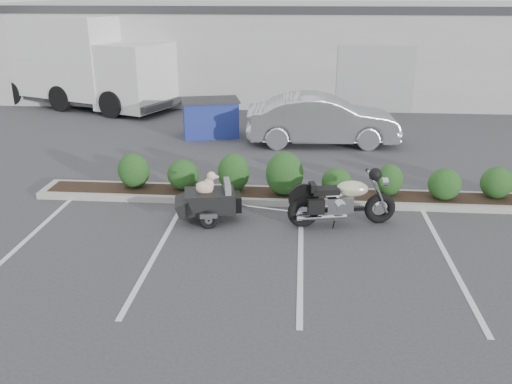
# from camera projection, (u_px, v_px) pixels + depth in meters

# --- Properties ---
(ground) EXTENTS (90.00, 90.00, 0.00)m
(ground) POSITION_uv_depth(u_px,v_px,m) (240.00, 238.00, 10.74)
(ground) COLOR #38383A
(ground) RESTS_ON ground
(planter_kerb) EXTENTS (12.00, 1.00, 0.15)m
(planter_kerb) POSITION_uv_depth(u_px,v_px,m) (293.00, 196.00, 12.69)
(planter_kerb) COLOR #9E9E93
(planter_kerb) RESTS_ON ground
(building) EXTENTS (26.00, 10.00, 4.00)m
(building) POSITION_uv_depth(u_px,v_px,m) (279.00, 47.00, 25.88)
(building) COLOR #9EA099
(building) RESTS_ON ground
(motorcycle) EXTENTS (2.29, 0.96, 1.32)m
(motorcycle) POSITION_uv_depth(u_px,v_px,m) (342.00, 201.00, 11.16)
(motorcycle) COLOR black
(motorcycle) RESTS_ON ground
(pet_trailer) EXTENTS (1.86, 1.06, 1.10)m
(pet_trailer) POSITION_uv_depth(u_px,v_px,m) (209.00, 200.00, 11.42)
(pet_trailer) COLOR black
(pet_trailer) RESTS_ON ground
(sedan) EXTENTS (4.81, 1.91, 1.56)m
(sedan) POSITION_uv_depth(u_px,v_px,m) (322.00, 120.00, 16.96)
(sedan) COLOR #BBBCC3
(sedan) RESTS_ON ground
(dumpster) EXTENTS (2.12, 1.70, 1.23)m
(dumpster) POSITION_uv_depth(u_px,v_px,m) (210.00, 117.00, 17.97)
(dumpster) COLOR navy
(dumpster) RESTS_ON ground
(delivery_truck) EXTENTS (8.31, 5.30, 3.63)m
(delivery_truck) POSITION_uv_depth(u_px,v_px,m) (83.00, 64.00, 22.17)
(delivery_truck) COLOR silver
(delivery_truck) RESTS_ON ground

